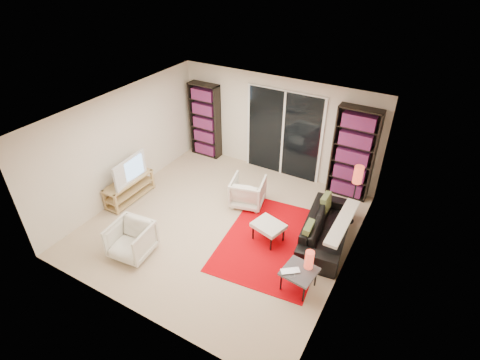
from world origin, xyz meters
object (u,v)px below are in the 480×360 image
Objects in this scene: side_table at (299,272)px; floor_lamp at (357,181)px; armchair_back at (248,192)px; bookshelf_left at (205,121)px; tv_stand at (130,189)px; armchair_front at (131,240)px; sofa at (327,228)px; ottoman at (269,226)px; bookshelf_right at (353,154)px.

floor_lamp is at bearing 83.29° from side_table.
armchair_back is at bearing 138.44° from side_table.
tv_stand is at bearing -97.06° from bookshelf_left.
sofa is at bearing 29.69° from armchair_front.
ottoman is at bearing 139.63° from side_table.
sofa is 2.92× the size of ottoman.
sofa is (0.09, -1.73, -0.77)m from bookshelf_right.
armchair_front is (-2.99, -2.13, 0.04)m from sofa.
bookshelf_right reaches higher than tv_stand.
tv_stand is at bearing 172.98° from side_table.
bookshelf_right reaches higher than side_table.
bookshelf_right is at bearing -154.72° from armchair_back.
sofa is 1.10m from floor_lamp.
side_table is at bearing -88.47° from bookshelf_right.
sofa reaches higher than tv_stand.
sofa is (3.94, -1.73, -0.69)m from bookshelf_left.
tv_stand is 2.09× the size of side_table.
bookshelf_left is at bearing 98.07° from armchair_front.
armchair_back is 2.50m from side_table.
floor_lamp is (0.24, 0.79, 0.72)m from sofa.
armchair_front is 3.07m from side_table.
ottoman is (-0.97, -0.56, 0.06)m from sofa.
armchair_front is at bearing -165.72° from side_table.
tv_stand is at bearing 11.68° from armchair_back.
tv_stand is at bearing 129.07° from armchair_front.
bookshelf_right is 1.00m from floor_lamp.
floor_lamp is at bearing 36.32° from armchair_front.
floor_lamp is (4.19, -0.94, 0.03)m from bookshelf_left.
floor_lamp is at bearing -70.24° from bookshelf_right.
bookshelf_right reaches higher than sofa.
bookshelf_left is 4.36m from sofa.
tv_stand is 1.83× the size of ottoman.
bookshelf_right is at bearing 47.35° from armchair_front.
armchair_back is 2.29m from floor_lamp.
tv_stand is 1.69× the size of armchair_front.
bookshelf_left is 1.00× the size of sofa.
bookshelf_left is at bearing -48.88° from armchair_back.
sofa is 2.75× the size of armchair_back.
sofa is at bearing 11.30° from tv_stand.
bookshelf_left reaches higher than armchair_front.
armchair_back reaches higher than side_table.
bookshelf_right reaches higher than armchair_front.
side_table is at bearing -40.37° from ottoman.
bookshelf_right reaches higher than ottoman.
floor_lamp reaches higher than tv_stand.
floor_lamp is at bearing -12.65° from bookshelf_left.
armchair_front is at bearing -137.84° from floor_lamp.
armchair_back reaches higher than tv_stand.
armchair_back is at bearing -140.94° from bookshelf_right.
bookshelf_left is 2.60m from armchair_back.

